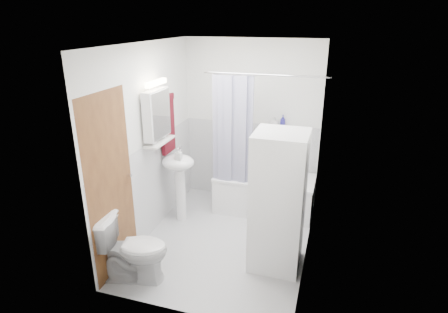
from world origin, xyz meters
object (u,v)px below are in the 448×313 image
(bathtub, at_px, (264,192))
(toilet, at_px, (133,249))
(sink, at_px, (179,173))
(washer_dryer, at_px, (278,202))

(bathtub, relative_size, toilet, 1.88)
(bathtub, height_order, sink, sink)
(bathtub, xyz_separation_m, toilet, (-1.02, -1.90, 0.07))
(toilet, bearing_deg, bathtub, -40.59)
(washer_dryer, distance_m, toilet, 1.62)
(toilet, bearing_deg, sink, -10.82)
(bathtub, bearing_deg, sink, -150.89)
(sink, xyz_separation_m, toilet, (0.03, -1.31, -0.34))
(bathtub, height_order, toilet, toilet)
(sink, relative_size, toilet, 1.41)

